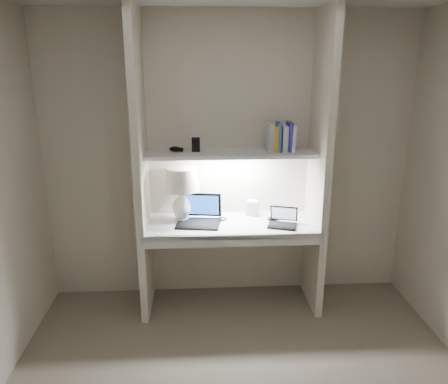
{
  "coord_description": "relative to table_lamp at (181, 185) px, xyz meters",
  "views": [
    {
      "loc": [
        -0.27,
        -2.23,
        2.1
      ],
      "look_at": [
        -0.07,
        1.05,
        1.1
      ],
      "focal_mm": 35.0,
      "sensor_mm": 36.0,
      "label": 1
    }
  ],
  "objects": [
    {
      "name": "shelf_box",
      "position": [
        0.13,
        0.03,
        0.34
      ],
      "size": [
        0.07,
        0.05,
        0.12
      ],
      "primitive_type": "cube",
      "rotation": [
        0.0,
        0.0,
        -0.0
      ],
      "color": "black",
      "rests_on": "shelf"
    },
    {
      "name": "cable_coil",
      "position": [
        0.34,
        -0.0,
        -0.31
      ],
      "size": [
        0.1,
        0.1,
        0.01
      ],
      "primitive_type": "torus",
      "rotation": [
        0.0,
        0.0,
        0.08
      ],
      "color": "black",
      "rests_on": "desk"
    },
    {
      "name": "laptop_main",
      "position": [
        0.15,
        -0.06,
        -0.26
      ],
      "size": [
        0.4,
        0.35,
        0.24
      ],
      "rotation": [
        0.0,
        0.0,
        -0.14
      ],
      "color": "black",
      "rests_on": "desk"
    },
    {
      "name": "laptop_netbook",
      "position": [
        0.84,
        -0.17,
        -0.28
      ],
      "size": [
        0.28,
        0.26,
        0.15
      ],
      "rotation": [
        0.0,
        0.0,
        -0.31
      ],
      "color": "black",
      "rests_on": "desk"
    },
    {
      "name": "strip_light",
      "position": [
        0.42,
        0.01,
        0.24
      ],
      "size": [
        0.6,
        0.04,
        0.02
      ],
      "primitive_type": "cube",
      "color": "white",
      "rests_on": "shelf"
    },
    {
      "name": "shelf_gadget",
      "position": [
        -0.04,
        0.04,
        0.3
      ],
      "size": [
        0.11,
        0.09,
        0.04
      ],
      "primitive_type": "ellipsoid",
      "rotation": [
        0.0,
        0.0,
        -0.23
      ],
      "color": "black",
      "rests_on": "shelf"
    },
    {
      "name": "mouse",
      "position": [
        0.78,
        -0.05,
        -0.3
      ],
      "size": [
        0.11,
        0.08,
        0.04
      ],
      "primitive_type": "ellipsoid",
      "rotation": [
        0.0,
        0.0,
        0.21
      ],
      "color": "black",
      "rests_on": "desk"
    },
    {
      "name": "back_wall",
      "position": [
        0.42,
        0.19,
        0.17
      ],
      "size": [
        3.2,
        0.01,
        2.5
      ],
      "primitive_type": "cube",
      "color": "beige",
      "rests_on": "floor"
    },
    {
      "name": "shelf",
      "position": [
        0.42,
        0.01,
        0.27
      ],
      "size": [
        1.4,
        0.36,
        0.03
      ],
      "primitive_type": "cube",
      "color": "silver",
      "rests_on": "back_wall"
    },
    {
      "name": "desk_apron",
      "position": [
        0.42,
        -0.35,
        -0.36
      ],
      "size": [
        1.46,
        0.03,
        0.1
      ],
      "primitive_type": "cube",
      "color": "silver",
      "rests_on": "desk"
    },
    {
      "name": "desk",
      "position": [
        0.42,
        -0.09,
        -0.33
      ],
      "size": [
        1.4,
        0.55,
        0.04
      ],
      "primitive_type": "cube",
      "color": "white",
      "rests_on": "alcove_panel_left"
    },
    {
      "name": "speaker",
      "position": [
        0.62,
        0.09,
        -0.24
      ],
      "size": [
        0.12,
        0.1,
        0.14
      ],
      "primitive_type": "cube",
      "rotation": [
        0.0,
        0.0,
        -0.42
      ],
      "color": "silver",
      "rests_on": "desk"
    },
    {
      "name": "alcove_panel_left",
      "position": [
        -0.31,
        -0.09,
        0.17
      ],
      "size": [
        0.06,
        0.55,
        2.5
      ],
      "primitive_type": "cube",
      "color": "beige",
      "rests_on": "floor"
    },
    {
      "name": "table_lamp",
      "position": [
        0.0,
        0.0,
        0.0
      ],
      "size": [
        0.32,
        0.32,
        0.46
      ],
      "color": "white",
      "rests_on": "desk"
    },
    {
      "name": "sticky_note",
      "position": [
        0.01,
        -0.1,
        -0.31
      ],
      "size": [
        0.1,
        0.1,
        0.0
      ],
      "primitive_type": "cube",
      "rotation": [
        0.0,
        0.0,
        0.56
      ],
      "color": "yellow",
      "rests_on": "desk"
    },
    {
      "name": "book_row",
      "position": [
        0.83,
        0.02,
        0.4
      ],
      "size": [
        0.23,
        0.16,
        0.24
      ],
      "color": "white",
      "rests_on": "shelf"
    },
    {
      "name": "alcove_panel_right",
      "position": [
        1.15,
        -0.09,
        0.17
      ],
      "size": [
        0.06,
        0.55,
        2.5
      ],
      "primitive_type": "cube",
      "color": "beige",
      "rests_on": "floor"
    }
  ]
}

